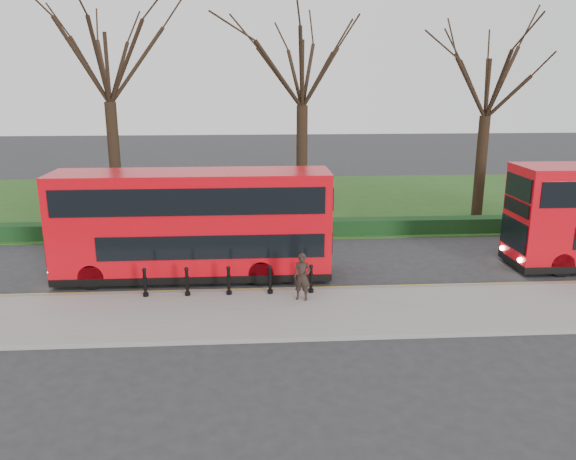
{
  "coord_description": "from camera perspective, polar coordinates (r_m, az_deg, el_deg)",
  "views": [
    {
      "loc": [
        -0.72,
        -20.29,
        7.62
      ],
      "look_at": [
        0.63,
        0.5,
        2.0
      ],
      "focal_mm": 35.0,
      "sensor_mm": 36.0,
      "label": 1
    }
  ],
  "objects": [
    {
      "name": "bus_lead",
      "position": [
        22.06,
        -9.63,
        0.46
      ],
      "size": [
        10.61,
        2.44,
        4.22
      ],
      "color": "red",
      "rests_on": "ground"
    },
    {
      "name": "tree_mid",
      "position": [
        30.42,
        1.48,
        16.34
      ],
      "size": [
        7.29,
        7.29,
        11.39
      ],
      "color": "black",
      "rests_on": "ground"
    },
    {
      "name": "pavement",
      "position": [
        18.88,
        -1.23,
        -8.47
      ],
      "size": [
        60.0,
        4.0,
        0.15
      ],
      "primitive_type": "cube",
      "color": "gray",
      "rests_on": "ground"
    },
    {
      "name": "yellow_line_outer",
      "position": [
        21.03,
        -1.51,
        -6.14
      ],
      "size": [
        60.0,
        0.1,
        0.01
      ],
      "primitive_type": "cube",
      "color": "yellow",
      "rests_on": "ground"
    },
    {
      "name": "tree_right",
      "position": [
        32.85,
        19.68,
        14.03
      ],
      "size": [
        6.6,
        6.6,
        10.32
      ],
      "color": "black",
      "rests_on": "ground"
    },
    {
      "name": "ground",
      "position": [
        21.68,
        -1.58,
        -5.48
      ],
      "size": [
        120.0,
        120.0,
        0.0
      ],
      "primitive_type": "plane",
      "color": "#28282B",
      "rests_on": "ground"
    },
    {
      "name": "kerb",
      "position": [
        20.72,
        -1.48,
        -6.26
      ],
      "size": [
        60.0,
        0.25,
        0.16
      ],
      "primitive_type": "cube",
      "color": "slate",
      "rests_on": "ground"
    },
    {
      "name": "pedestrian",
      "position": [
        19.52,
        1.45,
        -4.77
      ],
      "size": [
        0.7,
        0.57,
        1.68
      ],
      "primitive_type": "imported",
      "rotation": [
        0.0,
        0.0,
        -0.3
      ],
      "color": "black",
      "rests_on": "pavement"
    },
    {
      "name": "hedge",
      "position": [
        28.04,
        -2.12,
        0.17
      ],
      "size": [
        60.0,
        0.9,
        0.8
      ],
      "primitive_type": "cube",
      "color": "black",
      "rests_on": "ground"
    },
    {
      "name": "bollard_row",
      "position": [
        20.2,
        -6.04,
        -5.18
      ],
      "size": [
        6.05,
        0.15,
        1.0
      ],
      "color": "black",
      "rests_on": "pavement"
    },
    {
      "name": "tree_left",
      "position": [
        31.16,
        -17.95,
        16.13
      ],
      "size": [
        7.53,
        7.53,
        11.77
      ],
      "color": "black",
      "rests_on": "ground"
    },
    {
      "name": "yellow_line_inner",
      "position": [
        21.21,
        -1.53,
        -5.94
      ],
      "size": [
        60.0,
        0.1,
        0.01
      ],
      "primitive_type": "cube",
      "color": "yellow",
      "rests_on": "ground"
    },
    {
      "name": "grass_verge",
      "position": [
        36.1,
        -2.49,
        2.95
      ],
      "size": [
        60.0,
        18.0,
        0.06
      ],
      "primitive_type": "cube",
      "color": "#254918",
      "rests_on": "ground"
    }
  ]
}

